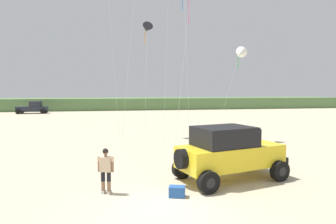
{
  "coord_description": "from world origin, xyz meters",
  "views": [
    {
      "loc": [
        -1.4,
        -9.06,
        3.75
      ],
      "look_at": [
        0.81,
        2.96,
        2.84
      ],
      "focal_mm": 31.29,
      "sensor_mm": 36.0,
      "label": 1
    }
  ],
  "objects_px": {
    "jeep": "(229,151)",
    "person_watching": "(106,168)",
    "distant_pickup": "(33,108)",
    "kite_black_sled": "(147,29)",
    "kite_yellow_diamond": "(240,53)",
    "cooler_box": "(177,192)"
  },
  "relations": [
    {
      "from": "kite_yellow_diamond",
      "to": "kite_black_sled",
      "type": "relative_size",
      "value": 0.78
    },
    {
      "from": "kite_black_sled",
      "to": "person_watching",
      "type": "bearing_deg",
      "value": -103.68
    },
    {
      "from": "cooler_box",
      "to": "kite_yellow_diamond",
      "type": "relative_size",
      "value": 0.08
    },
    {
      "from": "jeep",
      "to": "cooler_box",
      "type": "relative_size",
      "value": 8.96
    },
    {
      "from": "jeep",
      "to": "cooler_box",
      "type": "height_order",
      "value": "jeep"
    },
    {
      "from": "cooler_box",
      "to": "person_watching",
      "type": "bearing_deg",
      "value": 179.35
    },
    {
      "from": "distant_pickup",
      "to": "jeep",
      "type": "bearing_deg",
      "value": -65.66
    },
    {
      "from": "person_watching",
      "to": "kite_yellow_diamond",
      "type": "bearing_deg",
      "value": 45.41
    },
    {
      "from": "cooler_box",
      "to": "kite_black_sled",
      "type": "xyz_separation_m",
      "value": [
        0.33,
        12.31,
        8.15
      ]
    },
    {
      "from": "person_watching",
      "to": "cooler_box",
      "type": "bearing_deg",
      "value": -17.88
    },
    {
      "from": "jeep",
      "to": "distant_pickup",
      "type": "height_order",
      "value": "jeep"
    },
    {
      "from": "distant_pickup",
      "to": "kite_black_sled",
      "type": "relative_size",
      "value": 0.52
    },
    {
      "from": "cooler_box",
      "to": "jeep",
      "type": "bearing_deg",
      "value": 48.55
    },
    {
      "from": "person_watching",
      "to": "cooler_box",
      "type": "relative_size",
      "value": 2.98
    },
    {
      "from": "jeep",
      "to": "kite_yellow_diamond",
      "type": "xyz_separation_m",
      "value": [
        4.29,
        8.69,
        5.21
      ]
    },
    {
      "from": "kite_yellow_diamond",
      "to": "kite_black_sled",
      "type": "distance_m",
      "value": 7.1
    },
    {
      "from": "jeep",
      "to": "person_watching",
      "type": "relative_size",
      "value": 3.01
    },
    {
      "from": "cooler_box",
      "to": "distant_pickup",
      "type": "distance_m",
      "value": 43.45
    },
    {
      "from": "cooler_box",
      "to": "distant_pickup",
      "type": "bearing_deg",
      "value": 127.65
    },
    {
      "from": "distant_pickup",
      "to": "kite_black_sled",
      "type": "bearing_deg",
      "value": -61.4
    },
    {
      "from": "kite_black_sled",
      "to": "kite_yellow_diamond",
      "type": "bearing_deg",
      "value": -17.53
    },
    {
      "from": "kite_black_sled",
      "to": "cooler_box",
      "type": "bearing_deg",
      "value": -91.55
    }
  ]
}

